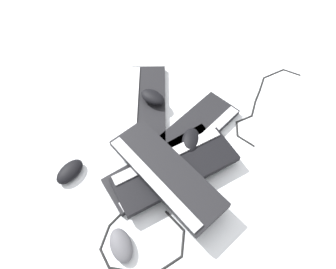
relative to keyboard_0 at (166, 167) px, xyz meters
name	(u,v)px	position (x,y,z in m)	size (l,w,h in m)	color
ground_plane	(166,140)	(-0.11, -0.05, -0.01)	(3.20, 3.20, 0.00)	silver
keyboard_0	(166,167)	(0.00, 0.00, 0.00)	(0.45, 0.36, 0.03)	black
keyboard_1	(191,134)	(-0.17, 0.03, 0.00)	(0.46, 0.28, 0.03)	black
keyboard_2	(146,105)	(-0.23, -0.20, 0.00)	(0.46, 0.33, 0.03)	black
keyboard_3	(176,169)	(0.01, 0.04, 0.03)	(0.45, 0.38, 0.03)	black
keyboard_4	(166,173)	(0.05, 0.02, 0.06)	(0.31, 0.46, 0.03)	black
mouse_0	(121,245)	(0.31, 0.00, 0.01)	(0.11, 0.07, 0.04)	#4C4C51
mouse_1	(70,172)	(0.17, -0.30, 0.01)	(0.11, 0.07, 0.04)	black
mouse_2	(191,140)	(-0.12, 0.04, 0.04)	(0.11, 0.07, 0.04)	black
mouse_3	(153,97)	(-0.25, -0.18, 0.04)	(0.11, 0.07, 0.04)	black
cable_0	(142,244)	(0.28, 0.05, -0.01)	(0.24, 0.26, 0.01)	black
cable_1	(261,99)	(-0.47, 0.22, -0.01)	(0.47, 0.18, 0.01)	black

